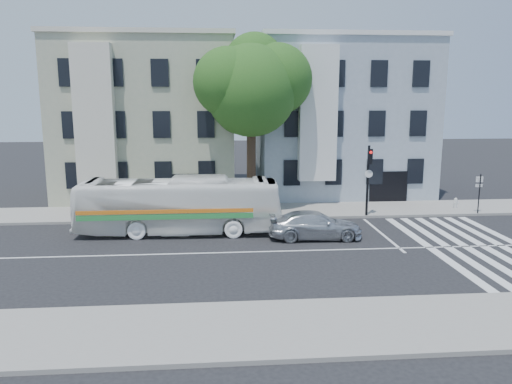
{
  "coord_description": "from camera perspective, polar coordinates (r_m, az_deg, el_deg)",
  "views": [
    {
      "loc": [
        -2.26,
        -22.31,
        7.17
      ],
      "look_at": [
        -0.21,
        2.38,
        2.4
      ],
      "focal_mm": 35.0,
      "sensor_mm": 36.0,
      "label": 1
    }
  ],
  "objects": [
    {
      "name": "sidewalk_far",
      "position": [
        31.21,
        -0.47,
        -2.24
      ],
      "size": [
        80.0,
        4.0,
        0.15
      ],
      "primitive_type": "cube",
      "color": "gray",
      "rests_on": "ground"
    },
    {
      "name": "bus",
      "position": [
        26.61,
        -8.75,
        -1.54
      ],
      "size": [
        2.85,
        10.83,
        3.0
      ],
      "primitive_type": "imported",
      "rotation": [
        0.0,
        0.0,
        1.54
      ],
      "color": "white",
      "rests_on": "ground"
    },
    {
      "name": "fire_hydrant",
      "position": [
        34.26,
        21.84,
        -1.15
      ],
      "size": [
        0.38,
        0.21,
        0.66
      ],
      "rotation": [
        0.0,
        0.0,
        0.27
      ],
      "color": "silver",
      "rests_on": "sidewalk_far"
    },
    {
      "name": "far_sign_pole",
      "position": [
        33.08,
        24.16,
        0.39
      ],
      "size": [
        0.44,
        0.16,
        2.42
      ],
      "rotation": [
        0.0,
        0.0,
        -0.01
      ],
      "color": "black",
      "rests_on": "sidewalk_far"
    },
    {
      "name": "building_right",
      "position": [
        38.48,
        9.28,
        8.27
      ],
      "size": [
        12.0,
        10.0,
        11.0
      ],
      "primitive_type": "cube",
      "color": "#8F9BAA",
      "rests_on": "ground"
    },
    {
      "name": "street_tree",
      "position": [
        31.14,
        -0.48,
        12.11
      ],
      "size": [
        7.3,
        5.9,
        11.1
      ],
      "color": "#2D2116",
      "rests_on": "ground"
    },
    {
      "name": "ground",
      "position": [
        23.54,
        1.0,
        -6.83
      ],
      "size": [
        120.0,
        120.0,
        0.0
      ],
      "primitive_type": "plane",
      "color": "black",
      "rests_on": "ground"
    },
    {
      "name": "building_left",
      "position": [
        37.65,
        -12.1,
        8.12
      ],
      "size": [
        12.0,
        10.0,
        11.0
      ],
      "primitive_type": "cube",
      "color": "#9EA489",
      "rests_on": "ground"
    },
    {
      "name": "sedan",
      "position": [
        25.71,
        6.77,
        -3.78
      ],
      "size": [
        2.08,
        4.81,
        1.38
      ],
      "primitive_type": "imported",
      "rotation": [
        0.0,
        0.0,
        1.54
      ],
      "color": "silver",
      "rests_on": "ground"
    },
    {
      "name": "traffic_signal",
      "position": [
        30.06,
        12.75,
        2.27
      ],
      "size": [
        0.45,
        0.53,
        4.34
      ],
      "rotation": [
        0.0,
        0.0,
        -0.22
      ],
      "color": "black",
      "rests_on": "ground"
    },
    {
      "name": "hedge",
      "position": [
        29.9,
        -7.2,
        -2.08
      ],
      "size": [
        8.17,
        4.04,
        0.7
      ],
      "primitive_type": null,
      "rotation": [
        0.0,
        0.0,
        0.39
      ],
      "color": "#275B1D",
      "rests_on": "sidewalk_far"
    },
    {
      "name": "sidewalk_near",
      "position": [
        16.13,
        3.93,
        -15.22
      ],
      "size": [
        80.0,
        4.0,
        0.15
      ],
      "primitive_type": "cube",
      "color": "gray",
      "rests_on": "ground"
    }
  ]
}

